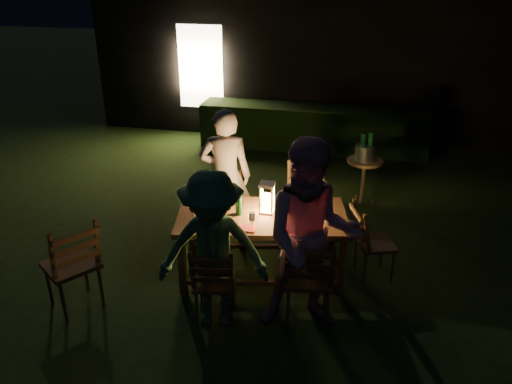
% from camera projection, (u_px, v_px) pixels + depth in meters
% --- Properties ---
extents(garden_envelope, '(40.00, 40.00, 3.20)m').
position_uv_depth(garden_envelope, '(350.00, 45.00, 10.90)').
color(garden_envelope, black).
rests_on(garden_envelope, ground).
extents(dining_table, '(1.96, 1.25, 0.76)m').
position_uv_depth(dining_table, '(262.00, 221.00, 5.40)').
color(dining_table, '#4B2C19').
rests_on(dining_table, ground).
extents(chair_near_left, '(0.48, 0.50, 0.91)m').
position_uv_depth(chair_near_left, '(215.00, 294.00, 4.87)').
color(chair_near_left, '#4B2C19').
rests_on(chair_near_left, ground).
extents(chair_near_right, '(0.51, 0.54, 1.01)m').
position_uv_depth(chair_near_right, '(307.00, 293.00, 4.85)').
color(chair_near_right, '#4B2C19').
rests_on(chair_near_right, ground).
extents(chair_far_left, '(0.50, 0.52, 0.91)m').
position_uv_depth(chair_far_left, '(226.00, 220.00, 6.27)').
color(chair_far_left, '#4B2C19').
rests_on(chair_far_left, ground).
extents(chair_far_right, '(0.57, 0.60, 1.04)m').
position_uv_depth(chair_far_right, '(306.00, 218.00, 6.24)').
color(chair_far_right, '#4B2C19').
rests_on(chair_far_right, ground).
extents(chair_end, '(0.55, 0.53, 0.91)m').
position_uv_depth(chair_end, '(372.00, 254.00, 5.54)').
color(chair_end, '#4B2C19').
rests_on(chair_end, ground).
extents(chair_spare, '(0.69, 0.69, 1.07)m').
position_uv_depth(chair_spare, '(74.00, 280.00, 5.02)').
color(chair_spare, '#4B2C19').
rests_on(chair_spare, ground).
extents(person_house_side, '(0.69, 0.52, 1.70)m').
position_uv_depth(person_house_side, '(226.00, 176.00, 6.08)').
color(person_house_side, '#C1AFA5').
rests_on(person_house_side, ground).
extents(person_opp_right, '(1.04, 0.89, 1.89)m').
position_uv_depth(person_opp_right, '(311.00, 238.00, 4.53)').
color(person_opp_right, '#B37B90').
rests_on(person_opp_right, ground).
extents(person_opp_left, '(1.13, 0.79, 1.59)m').
position_uv_depth(person_opp_left, '(213.00, 251.00, 4.61)').
color(person_opp_left, '#2F5F3A').
rests_on(person_opp_left, ground).
extents(lantern, '(0.16, 0.16, 0.35)m').
position_uv_depth(lantern, '(267.00, 200.00, 5.34)').
color(lantern, white).
rests_on(lantern, dining_table).
extents(plate_far_left, '(0.25, 0.25, 0.01)m').
position_uv_depth(plate_far_left, '(213.00, 205.00, 5.57)').
color(plate_far_left, white).
rests_on(plate_far_left, dining_table).
extents(plate_near_left, '(0.25, 0.25, 0.01)m').
position_uv_depth(plate_near_left, '(209.00, 223.00, 5.17)').
color(plate_near_left, white).
rests_on(plate_near_left, dining_table).
extents(plate_far_right, '(0.25, 0.25, 0.01)m').
position_uv_depth(plate_far_right, '(303.00, 205.00, 5.55)').
color(plate_far_right, white).
rests_on(plate_far_right, dining_table).
extents(plate_near_right, '(0.25, 0.25, 0.01)m').
position_uv_depth(plate_near_right, '(305.00, 224.00, 5.15)').
color(plate_near_right, white).
rests_on(plate_near_right, dining_table).
extents(wineglass_a, '(0.06, 0.06, 0.18)m').
position_uv_depth(wineglass_a, '(236.00, 196.00, 5.59)').
color(wineglass_a, '#59070F').
rests_on(wineglass_a, dining_table).
extents(wineglass_b, '(0.06, 0.06, 0.18)m').
position_uv_depth(wineglass_b, '(194.00, 212.00, 5.23)').
color(wineglass_b, '#59070F').
rests_on(wineglass_b, dining_table).
extents(wineglass_c, '(0.06, 0.06, 0.18)m').
position_uv_depth(wineglass_c, '(291.00, 220.00, 5.07)').
color(wineglass_c, '#59070F').
rests_on(wineglass_c, dining_table).
extents(wineglass_d, '(0.06, 0.06, 0.18)m').
position_uv_depth(wineglass_d, '(319.00, 201.00, 5.48)').
color(wineglass_d, '#59070F').
rests_on(wineglass_d, dining_table).
extents(wineglass_e, '(0.06, 0.06, 0.18)m').
position_uv_depth(wineglass_e, '(252.00, 221.00, 5.06)').
color(wineglass_e, silver).
rests_on(wineglass_e, dining_table).
extents(bottle_table, '(0.07, 0.07, 0.28)m').
position_uv_depth(bottle_table, '(239.00, 203.00, 5.31)').
color(bottle_table, '#0F471E').
rests_on(bottle_table, dining_table).
extents(napkin_left, '(0.18, 0.14, 0.01)m').
position_uv_depth(napkin_left, '(247.00, 229.00, 5.07)').
color(napkin_left, red).
rests_on(napkin_left, dining_table).
extents(napkin_right, '(0.18, 0.14, 0.01)m').
position_uv_depth(napkin_right, '(316.00, 228.00, 5.08)').
color(napkin_right, red).
rests_on(napkin_right, dining_table).
extents(phone, '(0.14, 0.07, 0.01)m').
position_uv_depth(phone, '(201.00, 227.00, 5.10)').
color(phone, black).
rests_on(phone, dining_table).
extents(side_table, '(0.51, 0.51, 0.68)m').
position_uv_depth(side_table, '(365.00, 165.00, 7.09)').
color(side_table, olive).
rests_on(side_table, ground).
extents(ice_bucket, '(0.30, 0.30, 0.22)m').
position_uv_depth(ice_bucket, '(366.00, 153.00, 7.01)').
color(ice_bucket, '#A5A8AD').
rests_on(ice_bucket, side_table).
extents(bottle_bucket_a, '(0.07, 0.07, 0.32)m').
position_uv_depth(bottle_bucket_a, '(362.00, 150.00, 6.97)').
color(bottle_bucket_a, '#0F471E').
rests_on(bottle_bucket_a, side_table).
extents(bottle_bucket_b, '(0.07, 0.07, 0.32)m').
position_uv_depth(bottle_bucket_b, '(370.00, 149.00, 7.02)').
color(bottle_bucket_b, '#0F471E').
rests_on(bottle_bucket_b, side_table).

